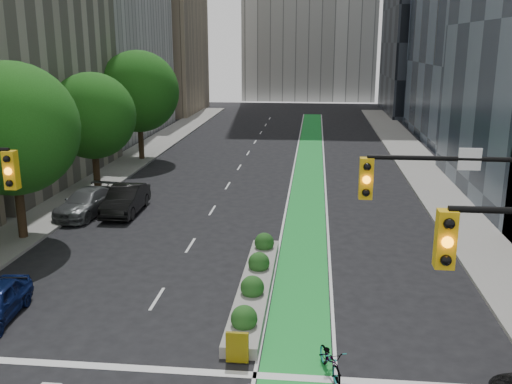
% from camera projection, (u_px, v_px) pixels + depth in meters
% --- Properties ---
extents(sidewalk_left, '(3.60, 90.00, 0.15)m').
position_uv_depth(sidewalk_left, '(102.00, 178.00, 41.13)').
color(sidewalk_left, gray).
rests_on(sidewalk_left, ground).
extents(sidewalk_right, '(3.60, 90.00, 0.15)m').
position_uv_depth(sidewalk_right, '(438.00, 186.00, 38.76)').
color(sidewalk_right, gray).
rests_on(sidewalk_right, ground).
extents(bike_lane_paint, '(2.20, 70.00, 0.01)m').
position_uv_depth(bike_lane_paint, '(309.00, 169.00, 44.47)').
color(bike_lane_paint, green).
rests_on(bike_lane_paint, ground).
extents(building_tan_far, '(14.00, 16.00, 26.00)m').
position_uv_depth(building_tan_far, '(147.00, 17.00, 78.10)').
color(building_tan_far, tan).
rests_on(building_tan_far, ground).
extents(building_dark_end, '(14.00, 18.00, 28.00)m').
position_uv_depth(building_dark_end, '(444.00, 8.00, 75.76)').
color(building_dark_end, black).
rests_on(building_dark_end, ground).
extents(tree_mid, '(6.40, 6.40, 8.78)m').
position_uv_depth(tree_mid, '(12.00, 129.00, 27.15)').
color(tree_mid, black).
rests_on(tree_mid, ground).
extents(tree_midfar, '(5.60, 5.60, 7.76)m').
position_uv_depth(tree_midfar, '(92.00, 116.00, 36.92)').
color(tree_midfar, black).
rests_on(tree_midfar, ground).
extents(tree_far, '(6.60, 6.60, 9.00)m').
position_uv_depth(tree_far, '(138.00, 92.00, 46.35)').
color(tree_far, black).
rests_on(tree_far, ground).
extents(median_planter, '(1.20, 10.26, 1.10)m').
position_uv_depth(median_planter, '(255.00, 283.00, 22.47)').
color(median_planter, gray).
rests_on(median_planter, ground).
extents(bicycle, '(1.12, 1.87, 0.93)m').
position_uv_depth(bicycle, '(330.00, 360.00, 16.87)').
color(bicycle, gray).
rests_on(bicycle, ground).
extents(parked_car_left_mid, '(1.79, 4.88, 1.60)m').
position_uv_depth(parked_car_left_mid, '(126.00, 200.00, 32.80)').
color(parked_car_left_mid, black).
rests_on(parked_car_left_mid, ground).
extents(parked_car_left_far, '(2.66, 5.22, 1.45)m').
position_uv_depth(parked_car_left_far, '(86.00, 202.00, 32.49)').
color(parked_car_left_far, '#56595B').
rests_on(parked_car_left_far, ground).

